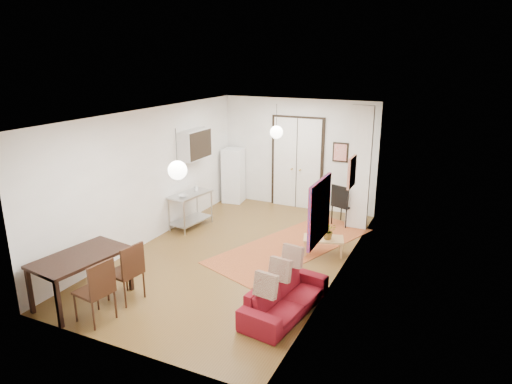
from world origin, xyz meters
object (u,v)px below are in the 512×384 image
at_px(coffee_table, 323,240).
at_px(black_side_chair, 345,200).
at_px(kitchen_counter, 191,206).
at_px(dining_chair_far, 98,282).
at_px(sofa, 285,297).
at_px(dining_table, 80,261).
at_px(fridge, 233,175).
at_px(dining_chair_near, 128,264).

bearing_deg(coffee_table, black_side_chair, 91.96).
bearing_deg(kitchen_counter, coffee_table, 4.55).
bearing_deg(coffee_table, dining_chair_far, -123.50).
bearing_deg(sofa, dining_table, 116.99).
distance_m(sofa, dining_table, 3.40).
distance_m(sofa, black_side_chair, 4.42).
height_order(fridge, dining_chair_near, fridge).
distance_m(kitchen_counter, dining_table, 3.72).
distance_m(sofa, fridge, 5.92).
bearing_deg(fridge, dining_chair_near, -89.02).
distance_m(dining_chair_near, black_side_chair, 5.59).
xyz_separation_m(kitchen_counter, dining_table, (0.26, -3.70, 0.21)).
distance_m(coffee_table, dining_table, 4.68).
relative_size(kitchen_counter, fridge, 0.76).
distance_m(dining_chair_near, dining_chair_far, 0.70).
height_order(kitchen_counter, dining_table, kitchen_counter).
xyz_separation_m(fridge, dining_chair_far, (0.86, -6.14, -0.16)).
bearing_deg(black_side_chair, coffee_table, 110.80).
bearing_deg(sofa, fridge, 43.69).
bearing_deg(sofa, coffee_table, 10.52).
bearing_deg(fridge, black_side_chair, -14.83).
relative_size(fridge, dining_table, 0.94).
distance_m(sofa, kitchen_counter, 4.33).
height_order(sofa, coffee_table, sofa).
height_order(dining_chair_near, black_side_chair, dining_chair_near).
bearing_deg(sofa, kitchen_counter, 60.90).
relative_size(sofa, fridge, 1.19).
xyz_separation_m(fridge, black_side_chair, (3.27, -0.39, -0.16)).
bearing_deg(dining_table, dining_chair_near, 37.11).
xyz_separation_m(dining_table, dining_chair_far, (0.60, -0.25, -0.14)).
relative_size(kitchen_counter, dining_chair_near, 1.12).
bearing_deg(coffee_table, dining_chair_near, -129.14).
distance_m(dining_table, dining_chair_near, 0.77).
xyz_separation_m(dining_table, black_side_chair, (3.01, 5.50, -0.14)).
xyz_separation_m(sofa, dining_chair_near, (-2.58, -0.64, 0.33)).
bearing_deg(coffee_table, kitchen_counter, 176.55).
relative_size(sofa, dining_chair_near, 1.75).
distance_m(kitchen_counter, dining_chair_far, 4.04).
height_order(sofa, dining_chair_far, dining_chair_far).
relative_size(coffee_table, dining_chair_near, 0.89).
relative_size(dining_table, dining_chair_near, 1.57).
bearing_deg(coffee_table, fridge, 144.39).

